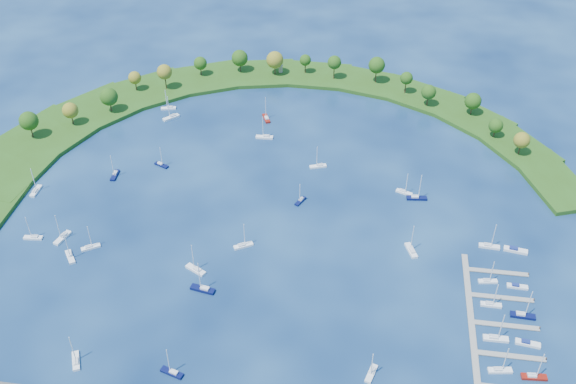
# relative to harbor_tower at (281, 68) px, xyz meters

# --- Properties ---
(ground) EXTENTS (700.00, 700.00, 0.00)m
(ground) POSITION_rel_harbor_tower_xyz_m (15.19, -116.97, -4.34)
(ground) COLOR #07193F
(ground) RESTS_ON ground
(breakwater) EXTENTS (286.74, 247.64, 2.00)m
(breakwater) POSITION_rel_harbor_tower_xyz_m (-31.13, -68.25, -3.35)
(breakwater) COLOR #294E14
(breakwater) RESTS_ON ground
(breakwater_trees) EXTENTS (239.81, 92.55, 14.98)m
(breakwater_trees) POSITION_rel_harbor_tower_xyz_m (-1.77, -30.44, 6.17)
(breakwater_trees) COLOR #382314
(breakwater_trees) RESTS_ON breakwater
(harbor_tower) EXTENTS (2.60, 2.60, 4.57)m
(harbor_tower) POSITION_rel_harbor_tower_xyz_m (0.00, 0.00, 0.00)
(harbor_tower) COLOR gray
(harbor_tower) RESTS_ON breakwater
(dock_system) EXTENTS (24.28, 82.00, 1.60)m
(dock_system) POSITION_rel_harbor_tower_xyz_m (100.49, -177.97, -3.99)
(dock_system) COLOR gray
(dock_system) RESTS_ON ground
(moored_boat_0) EXTENTS (4.15, 7.75, 10.97)m
(moored_boat_0) POSITION_rel_harbor_tower_xyz_m (59.65, -198.17, -3.46)
(moored_boat_0) COLOR white
(moored_boat_0) RESTS_ON ground
(moored_boat_1) EXTENTS (8.74, 6.27, 12.70)m
(moored_boat_1) POSITION_rel_harbor_tower_xyz_m (-8.21, -160.19, -3.41)
(moored_boat_1) COLOR white
(moored_boat_1) RESTS_ON ground
(moored_boat_2) EXTENTS (9.54, 4.24, 13.56)m
(moored_boat_2) POSITION_rel_harbor_tower_xyz_m (-3.07, -169.70, -3.39)
(moored_boat_2) COLOR #0A0F3F
(moored_boat_2) RESTS_ON ground
(moored_boat_3) EXTENTS (6.56, 7.87, 11.86)m
(moored_boat_3) POSITION_rel_harbor_tower_xyz_m (-58.23, -160.10, -3.44)
(moored_boat_3) COLOR white
(moored_boat_3) RESTS_ON ground
(moored_boat_4) EXTENTS (7.93, 8.09, 13.01)m
(moored_boat_4) POSITION_rel_harbor_tower_xyz_m (-48.44, -54.29, -3.40)
(moored_boat_4) COLOR white
(moored_boat_4) RESTS_ON ground
(moored_boat_5) EXTENTS (2.33, 8.18, 12.00)m
(moored_boat_5) POSITION_rel_harbor_tower_xyz_m (-89.81, -122.47, -3.43)
(moored_boat_5) COLOR white
(moored_boat_5) RESTS_ON ground
(moored_boat_6) EXTENTS (7.85, 5.82, 11.48)m
(moored_boat_6) POSITION_rel_harbor_tower_xyz_m (6.95, -144.36, -3.45)
(moored_boat_6) COLOR white
(moored_boat_6) RESTS_ON ground
(moored_boat_7) EXTENTS (8.06, 4.68, 11.44)m
(moored_boat_7) POSITION_rel_harbor_tower_xyz_m (30.54, -86.37, -3.45)
(moored_boat_7) COLOR white
(moored_boat_7) RESTS_ON ground
(moored_boat_8) EXTENTS (7.35, 4.78, 10.53)m
(moored_boat_8) POSITION_rel_harbor_tower_xyz_m (-41.20, -95.54, -3.47)
(moored_boat_8) COLOR #0A0F3F
(moored_boat_8) RESTS_ON ground
(moored_boat_9) EXTENTS (8.50, 2.70, 12.37)m
(moored_boat_9) POSITION_rel_harbor_tower_xyz_m (2.01, -65.68, -3.42)
(moored_boat_9) COLOR white
(moored_boat_9) RESTS_ON ground
(moored_boat_10) EXTENTS (8.03, 3.97, 11.37)m
(moored_boat_10) POSITION_rel_harbor_tower_xyz_m (-52.44, -45.39, -3.45)
(moored_boat_10) COLOR white
(moored_boat_10) RESTS_ON ground
(moored_boat_11) EXTENTS (7.42, 5.76, 10.97)m
(moored_boat_11) POSITION_rel_harbor_tower_xyz_m (-52.45, -153.78, -3.46)
(moored_boat_11) COLOR white
(moored_boat_11) RESTS_ON ground
(moored_boat_12) EXTENTS (4.65, 8.91, 12.62)m
(moored_boat_12) POSITION_rel_harbor_tower_xyz_m (-65.64, -149.93, -3.42)
(moored_boat_12) COLOR white
(moored_boat_12) RESTS_ON ground
(moored_boat_13) EXTENTS (7.52, 4.59, 10.71)m
(moored_boat_13) POSITION_rel_harbor_tower_xyz_m (69.75, -100.49, -3.47)
(moored_boat_13) COLOR white
(moored_boat_13) RESTS_ON ground
(moored_boat_14) EXTENTS (8.13, 4.40, 11.52)m
(moored_boat_14) POSITION_rel_harbor_tower_xyz_m (-3.98, -206.99, -3.45)
(moored_boat_14) COLOR #0A0F3F
(moored_boat_14) RESTS_ON ground
(moored_boat_15) EXTENTS (5.56, 8.71, 12.44)m
(moored_boat_15) POSITION_rel_harbor_tower_xyz_m (-0.15, -48.31, -3.42)
(moored_boat_15) COLOR maroon
(moored_boat_15) RESTS_ON ground
(moored_boat_16) EXTENTS (5.34, 8.89, 12.65)m
(moored_boat_16) POSITION_rel_harbor_tower_xyz_m (72.66, -137.87, -3.41)
(moored_boat_16) COLOR white
(moored_boat_16) RESTS_ON ground
(moored_boat_17) EXTENTS (5.36, 8.06, 11.57)m
(moored_boat_17) POSITION_rel_harbor_tower_xyz_m (-36.46, -207.04, -3.45)
(moored_boat_17) COLOR white
(moored_boat_17) RESTS_ON ground
(moored_boat_18) EXTENTS (4.56, 6.81, 9.79)m
(moored_boat_18) POSITION_rel_harbor_tower_xyz_m (25.74, -112.93, -3.49)
(moored_boat_18) COLOR #0A0F3F
(moored_boat_18) RESTS_ON ground
(moored_boat_19) EXTENTS (7.68, 2.86, 11.03)m
(moored_boat_19) POSITION_rel_harbor_tower_xyz_m (-77.34, -151.55, -3.46)
(moored_boat_19) COLOR white
(moored_boat_19) RESTS_ON ground
(moored_boat_20) EXTENTS (8.94, 3.37, 12.84)m
(moored_boat_20) POSITION_rel_harbor_tower_xyz_m (75.10, -103.91, -3.41)
(moored_boat_20) COLOR #0A0F3F
(moored_boat_20) RESTS_ON ground
(moored_boat_21) EXTENTS (2.56, 8.03, 11.67)m
(moored_boat_21) POSITION_rel_harbor_tower_xyz_m (-59.68, -106.23, -3.44)
(moored_boat_21) COLOR #0A0F3F
(moored_boat_21) RESTS_ON ground
(docked_boat_2) EXTENTS (8.01, 3.32, 11.42)m
(docked_boat_2) POSITION_rel_harbor_tower_xyz_m (100.72, -191.14, -3.45)
(docked_boat_2) COLOR white
(docked_boat_2) RESTS_ON ground
(docked_boat_3) EXTENTS (8.29, 2.87, 11.97)m
(docked_boat_3) POSITION_rel_harbor_tower_xyz_m (111.21, -192.20, -3.44)
(docked_boat_3) COLOR maroon
(docked_boat_3) RESTS_ON ground
(docked_boat_4) EXTENTS (8.52, 2.53, 12.47)m
(docked_boat_4) POSITION_rel_harbor_tower_xyz_m (100.71, -177.98, -3.42)
(docked_boat_4) COLOR white
(docked_boat_4) RESTS_ON ground
(docked_boat_5) EXTENTS (8.46, 3.39, 1.68)m
(docked_boat_5) POSITION_rel_harbor_tower_xyz_m (111.17, -178.54, -3.72)
(docked_boat_5) COLOR white
(docked_boat_5) RESTS_ON ground
(docked_boat_6) EXTENTS (7.43, 2.14, 10.89)m
(docked_boat_6) POSITION_rel_harbor_tower_xyz_m (100.73, -162.41, -3.46)
(docked_boat_6) COLOR white
(docked_boat_6) RESTS_ON ground
(docked_boat_7) EXTENTS (8.77, 2.85, 12.74)m
(docked_boat_7) POSITION_rel_harbor_tower_xyz_m (111.20, -166.16, -3.41)
(docked_boat_7) COLOR #0A0F3F
(docked_boat_7) RESTS_ON ground
(docked_boat_8) EXTENTS (7.29, 3.04, 10.40)m
(docked_boat_8) POSITION_rel_harbor_tower_xyz_m (100.73, -150.63, -3.48)
(docked_boat_8) COLOR white
(docked_boat_8) RESTS_ON ground
(docked_boat_9) EXTENTS (7.62, 2.42, 1.54)m
(docked_boat_9) POSITION_rel_harbor_tower_xyz_m (111.18, -151.82, -3.77)
(docked_boat_9) COLOR white
(docked_boat_9) RESTS_ON ground
(docked_boat_10) EXTENTS (8.22, 2.79, 11.90)m
(docked_boat_10) POSITION_rel_harbor_tower_xyz_m (103.11, -130.96, -3.44)
(docked_boat_10) COLOR white
(docked_boat_10) RESTS_ON ground
(docked_boat_11) EXTENTS (9.39, 3.97, 1.86)m
(docked_boat_11) POSITION_rel_harbor_tower_xyz_m (113.06, -131.86, -3.66)
(docked_boat_11) COLOR white
(docked_boat_11) RESTS_ON ground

